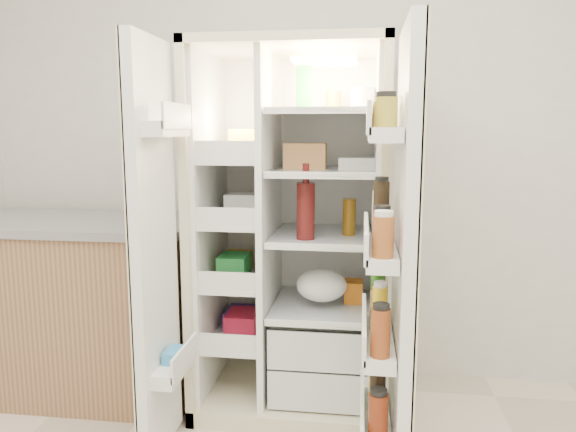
# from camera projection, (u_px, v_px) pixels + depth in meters

# --- Properties ---
(wall_back) EXTENTS (4.00, 0.02, 2.70)m
(wall_back) POSITION_uv_depth(u_px,v_px,m) (332.00, 138.00, 3.01)
(wall_back) COLOR silver
(wall_back) RESTS_ON floor
(refrigerator) EXTENTS (0.92, 0.70, 1.80)m
(refrigerator) POSITION_uv_depth(u_px,v_px,m) (297.00, 259.00, 2.79)
(refrigerator) COLOR beige
(refrigerator) RESTS_ON floor
(freezer_door) EXTENTS (0.15, 0.40, 1.72)m
(freezer_door) POSITION_uv_depth(u_px,v_px,m) (155.00, 254.00, 2.24)
(freezer_door) COLOR white
(freezer_door) RESTS_ON floor
(fridge_door) EXTENTS (0.17, 0.58, 1.72)m
(fridge_door) POSITION_uv_depth(u_px,v_px,m) (398.00, 272.00, 2.03)
(fridge_door) COLOR white
(fridge_door) RESTS_ON floor
(kitchen_counter) EXTENTS (1.29, 0.69, 0.93)m
(kitchen_counter) POSITION_uv_depth(u_px,v_px,m) (82.00, 305.00, 2.92)
(kitchen_counter) COLOR #99704C
(kitchen_counter) RESTS_ON floor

